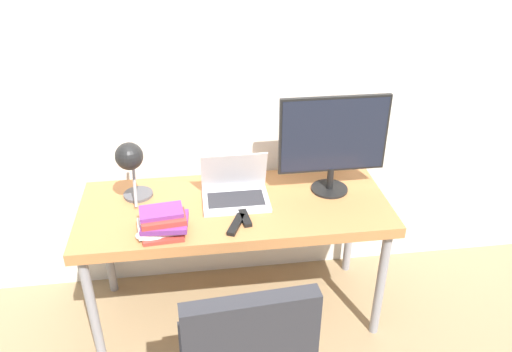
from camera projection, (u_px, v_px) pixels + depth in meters
wall_back at (226, 81)px, 2.73m from camera, size 8.00×0.05×2.60m
desk at (235, 214)px, 2.68m from camera, size 1.64×0.67×0.76m
laptop at (235, 191)px, 2.66m from camera, size 0.35×0.26×0.26m
monitor at (333, 139)px, 2.63m from camera, size 0.58×0.20×0.55m
desk_lamp at (131, 162)px, 2.49m from camera, size 0.16×0.29×0.38m
book_stack at (163, 223)px, 2.40m from camera, size 0.26×0.21×0.12m
tv_remote at (245, 218)px, 2.52m from camera, size 0.06×0.15×0.02m
media_remote at (236, 224)px, 2.47m from camera, size 0.11×0.18×0.02m
game_controller at (151, 235)px, 2.38m from camera, size 0.15×0.09×0.04m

